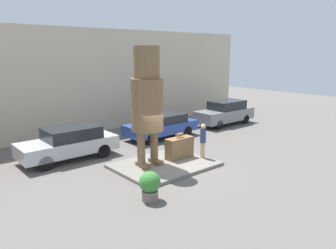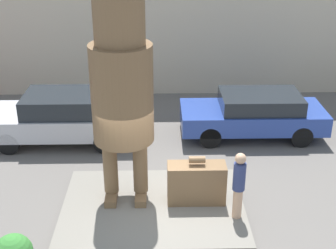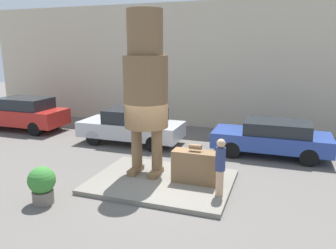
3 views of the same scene
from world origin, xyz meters
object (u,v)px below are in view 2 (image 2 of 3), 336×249
Objects in this scene: parked_car_blue at (254,113)px; statue_figure at (122,80)px; tourist at (239,183)px; giant_suitcase at (196,183)px; parked_car_silver at (63,116)px.

statue_figure is at bearing 43.95° from parked_car_blue.
tourist reaches higher than parked_car_blue.
giant_suitcase is 1.18m from tourist.
statue_figure is 4.68m from parked_car_silver.
tourist is 4.74m from parked_car_blue.
parked_car_silver is (-3.84, 3.66, 0.18)m from giant_suitcase.
giant_suitcase is at bearing 136.41° from parked_car_silver.
parked_car_blue is (3.81, 3.68, -2.41)m from statue_figure.
tourist is (0.89, -0.67, 0.39)m from giant_suitcase.
statue_figure reaches higher than giant_suitcase.
parked_car_silver is 1.02× the size of parked_car_blue.
tourist is 0.37× the size of parked_car_blue.
statue_figure reaches higher than tourist.
tourist is at bearing -37.02° from giant_suitcase.
statue_figure is at bearing 122.03° from parked_car_silver.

